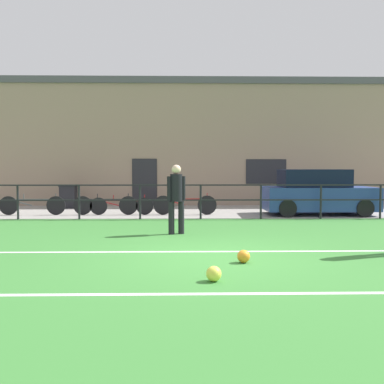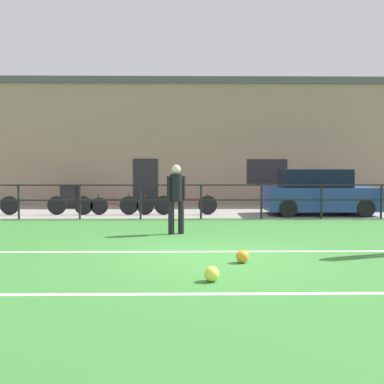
# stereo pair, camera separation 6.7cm
# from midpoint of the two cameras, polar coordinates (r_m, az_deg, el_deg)

# --- Properties ---
(ground) EXTENTS (60.00, 44.00, 0.04)m
(ground) POSITION_cam_midpoint_polar(r_m,az_deg,el_deg) (8.41, 2.58, -8.56)
(ground) COLOR #387A33
(field_line_touchline) EXTENTS (36.00, 0.11, 0.00)m
(field_line_touchline) POSITION_cam_midpoint_polar(r_m,az_deg,el_deg) (8.83, 2.40, -7.85)
(field_line_touchline) COLOR white
(field_line_touchline) RESTS_ON ground
(field_line_hash) EXTENTS (36.00, 0.11, 0.00)m
(field_line_hash) POSITION_cam_midpoint_polar(r_m,az_deg,el_deg) (5.98, 4.19, -13.24)
(field_line_hash) COLOR white
(field_line_hash) RESTS_ON ground
(pavement_strip) EXTENTS (48.00, 5.00, 0.02)m
(pavement_strip) POSITION_cam_midpoint_polar(r_m,az_deg,el_deg) (16.81, 0.69, -2.55)
(pavement_strip) COLOR gray
(pavement_strip) RESTS_ON ground
(perimeter_fence) EXTENTS (36.07, 0.07, 1.15)m
(perimeter_fence) POSITION_cam_midpoint_polar(r_m,az_deg,el_deg) (14.26, 1.02, -0.61)
(perimeter_fence) COLOR black
(perimeter_fence) RESTS_ON ground
(clubhouse_facade) EXTENTS (28.00, 2.56, 5.71)m
(clubhouse_facade) POSITION_cam_midpoint_polar(r_m,az_deg,el_deg) (20.46, 0.36, 6.48)
(clubhouse_facade) COLOR gray
(clubhouse_facade) RESTS_ON ground
(player_goalkeeper) EXTENTS (0.47, 0.31, 1.77)m
(player_goalkeeper) POSITION_cam_midpoint_polar(r_m,az_deg,el_deg) (11.03, -2.26, -0.37)
(player_goalkeeper) COLOR black
(player_goalkeeper) RESTS_ON ground
(soccer_ball_match) EXTENTS (0.23, 0.23, 0.23)m
(soccer_ball_match) POSITION_cam_midpoint_polar(r_m,az_deg,el_deg) (6.56, 2.59, -10.72)
(soccer_ball_match) COLOR #E5E04C
(soccer_ball_match) RESTS_ON ground
(soccer_ball_spare) EXTENTS (0.23, 0.23, 0.23)m
(soccer_ball_spare) POSITION_cam_midpoint_polar(r_m,az_deg,el_deg) (7.84, 6.57, -8.43)
(soccer_ball_spare) COLOR orange
(soccer_ball_spare) RESTS_ON ground
(parked_car_red) EXTENTS (3.89, 1.86, 1.62)m
(parked_car_red) POSITION_cam_midpoint_polar(r_m,az_deg,el_deg) (16.12, 16.08, -0.16)
(parked_car_red) COLOR #28428E
(parked_car_red) RESTS_ON pavement_strip
(bicycle_parked_0) EXTENTS (2.29, 0.04, 0.76)m
(bicycle_parked_0) POSITION_cam_midpoint_polar(r_m,az_deg,el_deg) (15.73, -11.47, -1.70)
(bicycle_parked_0) COLOR black
(bicycle_parked_0) RESTS_ON pavement_strip
(bicycle_parked_2) EXTENTS (2.26, 0.04, 0.77)m
(bicycle_parked_2) POSITION_cam_midpoint_polar(r_m,az_deg,el_deg) (15.48, -1.05, -1.69)
(bicycle_parked_2) COLOR black
(bicycle_parked_2) RESTS_ON pavement_strip
(bicycle_parked_3) EXTENTS (2.26, 0.04, 0.72)m
(bicycle_parked_3) POSITION_cam_midpoint_polar(r_m,az_deg,el_deg) (15.64, -9.41, -1.79)
(bicycle_parked_3) COLOR black
(bicycle_parked_3) RESTS_ON pavement_strip
(bicycle_parked_4) EXTENTS (2.35, 0.04, 0.76)m
(bicycle_parked_4) POSITION_cam_midpoint_polar(r_m,az_deg,el_deg) (16.40, -20.45, -1.64)
(bicycle_parked_4) COLOR black
(bicycle_parked_4) RESTS_ON pavement_strip
(trash_bin_0) EXTENTS (0.67, 0.57, 0.97)m
(trash_bin_0) POSITION_cam_midpoint_polar(r_m,az_deg,el_deg) (18.75, -16.08, -0.55)
(trash_bin_0) COLOR black
(trash_bin_0) RESTS_ON pavement_strip
(trash_bin_1) EXTENTS (0.63, 0.53, 1.10)m
(trash_bin_1) POSITION_cam_midpoint_polar(r_m,az_deg,el_deg) (19.66, 16.73, -0.20)
(trash_bin_1) COLOR #194C28
(trash_bin_1) RESTS_ON pavement_strip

